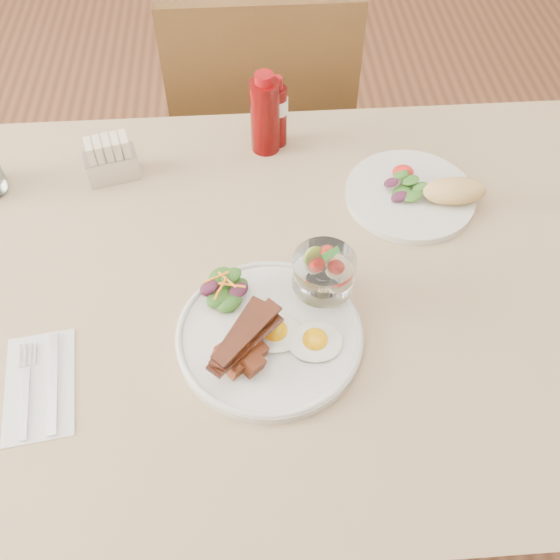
{
  "coord_description": "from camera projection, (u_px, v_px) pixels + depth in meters",
  "views": [
    {
      "loc": [
        -0.04,
        -0.62,
        1.54
      ],
      "look_at": [
        -0.0,
        -0.05,
        0.82
      ],
      "focal_mm": 40.0,
      "sensor_mm": 36.0,
      "label": 1
    }
  ],
  "objects": [
    {
      "name": "ketchup_bottle",
      "position": [
        265.0,
        115.0,
        1.15
      ],
      "size": [
        0.06,
        0.06,
        0.16
      ],
      "rotation": [
        0.0,
        0.0,
        -0.19
      ],
      "color": "#4F0405",
      "rests_on": "table"
    },
    {
      "name": "fruit_cup",
      "position": [
        324.0,
        272.0,
        0.93
      ],
      "size": [
        0.1,
        0.1,
        0.1
      ],
      "rotation": [
        0.0,
        0.0,
        0.08
      ],
      "color": "white",
      "rests_on": "main_plate"
    },
    {
      "name": "napkin_cutlery",
      "position": [
        40.0,
        385.0,
        0.89
      ],
      "size": [
        0.12,
        0.19,
        0.01
      ],
      "rotation": [
        0.0,
        0.0,
        0.13
      ],
      "color": "white",
      "rests_on": "table"
    },
    {
      "name": "bacon_potato_pile",
      "position": [
        244.0,
        346.0,
        0.88
      ],
      "size": [
        0.11,
        0.12,
        0.06
      ],
      "rotation": [
        0.0,
        0.0,
        0.41
      ],
      "color": "maroon",
      "rests_on": "main_plate"
    },
    {
      "name": "second_plate",
      "position": [
        420.0,
        193.0,
        1.11
      ],
      "size": [
        0.25,
        0.23,
        0.06
      ],
      "rotation": [
        0.0,
        0.0,
        0.12
      ],
      "color": "silver",
      "rests_on": "table"
    },
    {
      "name": "sugar_caddy",
      "position": [
        111.0,
        161.0,
        1.13
      ],
      "size": [
        0.1,
        0.07,
        0.09
      ],
      "rotation": [
        0.0,
        0.0,
        0.26
      ],
      "color": "silver",
      "rests_on": "table"
    },
    {
      "name": "chair_far",
      "position": [
        262.0,
        133.0,
        1.6
      ],
      "size": [
        0.42,
        0.42,
        0.93
      ],
      "color": "brown",
      "rests_on": "ground"
    },
    {
      "name": "main_plate",
      "position": [
        269.0,
        336.0,
        0.93
      ],
      "size": [
        0.28,
        0.28,
        0.02
      ],
      "primitive_type": "cylinder",
      "color": "silver",
      "rests_on": "table"
    },
    {
      "name": "table",
      "position": [
        280.0,
        312.0,
        1.08
      ],
      "size": [
        1.33,
        0.88,
        0.75
      ],
      "color": "brown",
      "rests_on": "ground"
    },
    {
      "name": "fried_eggs",
      "position": [
        295.0,
        336.0,
        0.92
      ],
      "size": [
        0.16,
        0.11,
        0.02
      ],
      "rotation": [
        0.0,
        0.0,
        0.31
      ],
      "color": "white",
      "rests_on": "main_plate"
    },
    {
      "name": "hot_sauce_bottle",
      "position": [
        277.0,
        113.0,
        1.17
      ],
      "size": [
        0.05,
        0.05,
        0.15
      ],
      "rotation": [
        0.0,
        0.0,
        0.33
      ],
      "color": "#4F0405",
      "rests_on": "table"
    },
    {
      "name": "side_salad",
      "position": [
        225.0,
        290.0,
        0.95
      ],
      "size": [
        0.08,
        0.07,
        0.04
      ],
      "rotation": [
        0.0,
        0.0,
        0.05
      ],
      "color": "#174A13",
      "rests_on": "main_plate"
    }
  ]
}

